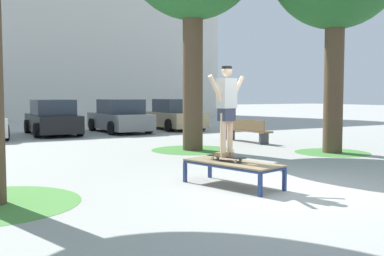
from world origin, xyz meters
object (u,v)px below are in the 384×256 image
car_black (53,119)px  park_bench (245,130)px  skater (227,104)px  car_tan (174,115)px  car_grey (120,117)px  skateboard (226,157)px  skate_box (232,164)px

car_black → park_bench: bearing=-51.7°
skater → car_black: skater is taller
skater → car_tan: skater is taller
car_black → car_grey: bearing=-4.1°
skateboard → skater: bearing=105.6°
skateboard → skater: 0.99m
car_tan → skate_box: bearing=-113.6°
skate_box → skateboard: skateboard is taller
car_grey → park_bench: car_grey is taller
skater → park_bench: (5.10, 6.23, -1.08)m
car_tan → park_bench: 6.77m
skate_box → car_grey: (2.77, 12.82, 0.28)m
skate_box → park_bench: park_bench is taller
skateboard → car_black: bearing=90.7°
skate_box → skater: bearing=103.7°
car_black → car_tan: size_ratio=1.00×
car_tan → car_black: bearing=-179.1°
car_black → car_grey: 2.97m
skate_box → car_grey: car_grey is taller
skate_box → skateboard: bearing=103.7°
park_bench → car_tan: bearing=84.3°
skate_box → car_black: (-0.20, 13.03, 0.28)m
skater → car_grey: bearing=77.5°
skateboard → park_bench: bearing=50.7°
skater → car_grey: (2.81, 12.66, -0.84)m
skateboard → car_grey: bearing=77.5°
skater → car_tan: 14.22m
car_grey → park_bench: (2.29, -6.43, -0.24)m
car_grey → park_bench: bearing=-70.4°
skateboard → skater: skater is taller
skate_box → car_black: bearing=90.9°
skate_box → park_bench: 8.14m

